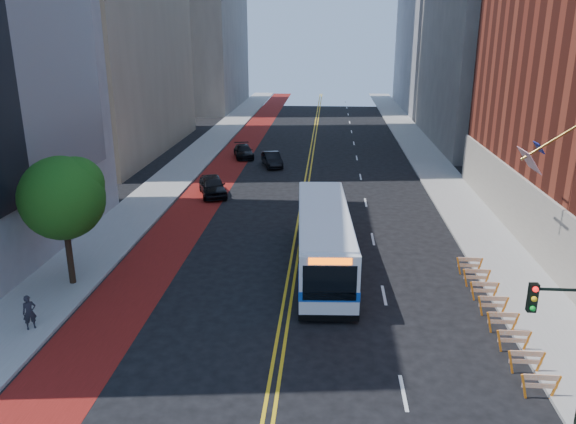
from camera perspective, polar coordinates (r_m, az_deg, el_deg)
The scene contains 15 objects.
ground at distance 23.58m, azimuth -1.00°, elevation -14.55°, with size 160.00×160.00×0.00m, color black.
sidewalk_left at distance 53.21m, azimuth -11.03°, elevation 3.93°, with size 4.00×140.00×0.15m, color gray.
sidewalk_right at distance 52.36m, azimuth 15.28°, elevation 3.40°, with size 4.00×140.00×0.15m, color gray.
bus_lane_paint at distance 52.34m, azimuth -6.89°, elevation 3.82°, with size 3.60×140.00×0.01m, color #61120D.
center_line_inner at distance 51.43m, azimuth 1.82°, elevation 3.69°, with size 0.14×140.00×0.01m, color gold.
center_line_outer at distance 51.41m, azimuth 2.22°, elevation 3.68°, with size 0.14×140.00×0.01m, color gold.
lane_dashes at distance 59.24m, azimuth 7.00°, elevation 5.48°, with size 0.14×98.20×0.01m.
construction_barriers at distance 27.26m, azimuth 20.52°, elevation -9.38°, with size 1.42×10.91×1.00m.
street_tree at distance 30.00m, azimuth -21.86°, elevation 1.65°, with size 4.20×4.20×6.70m.
traffic_signal at distance 20.06m, azimuth 26.28°, elevation -10.56°, with size 2.21×0.34×5.07m.
transit_bus at distance 30.91m, azimuth 3.65°, elevation -2.66°, with size 3.42×12.68×3.45m.
car_a at distance 45.52m, azimuth -7.68°, elevation 2.68°, with size 1.90×4.72×1.61m, color black.
car_b at distance 54.96m, azimuth -1.64°, elevation 5.37°, with size 1.47×4.22×1.39m, color black.
car_c at distance 59.09m, azimuth -4.53°, elevation 6.16°, with size 1.82×4.47×1.30m, color black.
pedestrian at distance 27.37m, azimuth -24.79°, elevation -9.23°, with size 0.57×0.37×1.56m, color black.
Camera 1 is at (1.86, -19.80, 12.67)m, focal length 35.00 mm.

